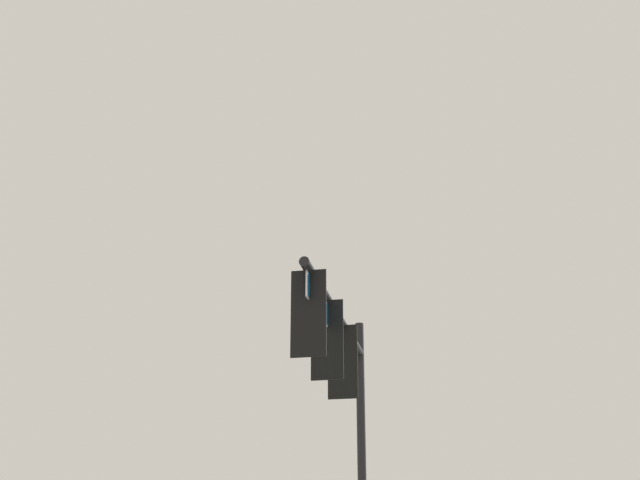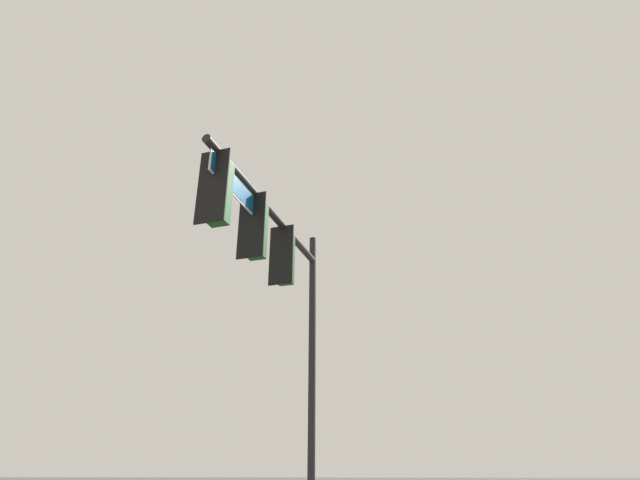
{
  "view_description": "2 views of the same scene",
  "coord_description": "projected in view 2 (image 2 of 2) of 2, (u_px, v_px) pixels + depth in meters",
  "views": [
    {
      "loc": [
        9.76,
        -8.15,
        1.8
      ],
      "look_at": [
        -2.85,
        -7.88,
        6.9
      ],
      "focal_mm": 50.0,
      "sensor_mm": 36.0,
      "label": 1
    },
    {
      "loc": [
        4.04,
        -5.74,
        1.54
      ],
      "look_at": [
        -5.9,
        -6.69,
        6.21
      ],
      "focal_mm": 28.0,
      "sensor_mm": 36.0,
      "label": 2
    }
  ],
  "objects": [
    {
      "name": "signal_pole_near",
      "position": [
        272.0,
        263.0,
        9.72
      ],
      "size": [
        5.19,
        1.39,
        6.89
      ],
      "color": "black",
      "rests_on": "ground_plane"
    }
  ]
}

